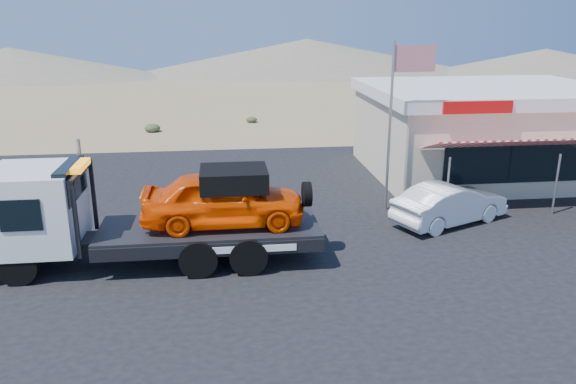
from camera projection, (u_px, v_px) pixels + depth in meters
name	position (u px, v px, depth m)	size (l,w,h in m)	color
ground	(269.00, 268.00, 15.82)	(120.00, 120.00, 0.00)	#8D7150
asphalt_lot	(320.00, 227.00, 18.89)	(32.00, 24.00, 0.02)	black
tow_truck	(149.00, 209.00, 15.72)	(8.95, 2.65, 2.99)	black
white_sedan	(450.00, 204.00, 19.03)	(1.47, 4.21, 1.39)	silver
jerky_store	(486.00, 130.00, 24.93)	(10.40, 9.97, 3.90)	beige
flagpole	(397.00, 107.00, 19.53)	(1.55, 0.10, 6.00)	#99999E
distant_hills	(146.00, 60.00, 66.40)	(126.00, 48.00, 4.20)	#726B59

